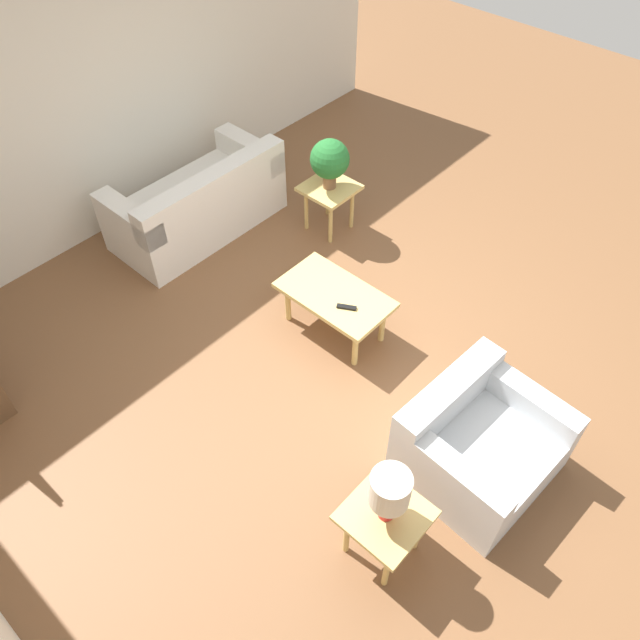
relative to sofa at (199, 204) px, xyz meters
name	(u,v)px	position (x,y,z in m)	size (l,w,h in m)	color
ground_plane	(353,361)	(-2.26, 0.30, -0.31)	(14.00, 14.00, 0.00)	brown
wall_right	(99,88)	(0.80, 0.30, 1.04)	(0.12, 7.20, 2.70)	silver
sofa	(199,204)	(0.00, 0.00, 0.00)	(0.83, 1.71, 0.78)	white
armchair	(477,444)	(-3.51, 0.46, -0.03)	(0.96, 1.05, 0.70)	silver
coffee_table	(335,298)	(-1.90, 0.13, 0.08)	(0.94, 0.54, 0.44)	tan
side_table_plant	(329,194)	(-0.94, -0.88, 0.11)	(0.49, 0.49, 0.50)	tan
side_table_lamp	(385,520)	(-3.41, 1.40, 0.11)	(0.49, 0.49, 0.50)	tan
potted_plant	(330,160)	(-0.94, -0.88, 0.49)	(0.37, 0.37, 0.50)	brown
table_lamp	(390,492)	(-3.41, 1.40, 0.48)	(0.25, 0.25, 0.43)	red
remote_control	(347,307)	(-2.08, 0.20, 0.14)	(0.16, 0.11, 0.02)	black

